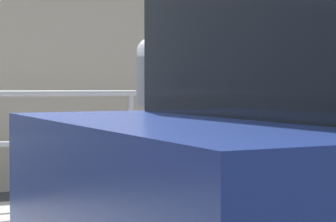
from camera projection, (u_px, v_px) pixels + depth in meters
parking_meter at (151, 100)px, 3.70m from camera, size 0.18×0.19×1.41m
pedestrian_at_meter at (213, 109)px, 4.02m from camera, size 0.60×0.61×1.69m
background_railing at (43, 123)px, 5.88m from camera, size 24.06×0.06×1.08m
backdrop_wall at (3, 87)px, 7.56m from camera, size 32.00×0.50×2.54m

